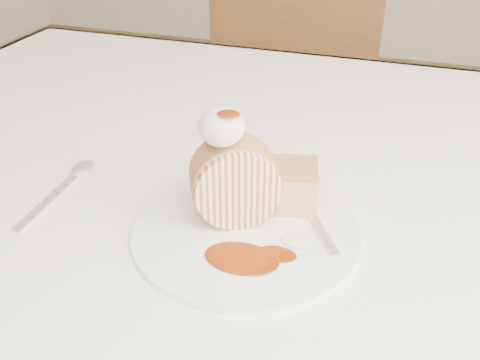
% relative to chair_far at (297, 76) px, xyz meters
% --- Properties ---
extents(table, '(1.40, 0.90, 0.75)m').
position_rel_chair_far_xyz_m(table, '(0.19, -0.88, 0.12)').
color(table, white).
rests_on(table, ground).
extents(chair_far, '(0.47, 0.47, 0.94)m').
position_rel_chair_far_xyz_m(chair_far, '(0.00, 0.00, 0.00)').
color(chair_far, brown).
rests_on(chair_far, ground).
extents(plate, '(0.29, 0.29, 0.01)m').
position_rel_chair_far_xyz_m(plate, '(0.17, -1.04, 0.22)').
color(plate, white).
rests_on(plate, table).
extents(roulade_slice, '(0.10, 0.08, 0.09)m').
position_rel_chair_far_xyz_m(roulade_slice, '(0.15, -1.02, 0.26)').
color(roulade_slice, beige).
rests_on(roulade_slice, plate).
extents(cake_chunk, '(0.06, 0.06, 0.04)m').
position_rel_chair_far_xyz_m(cake_chunk, '(0.20, -0.98, 0.24)').
color(cake_chunk, '#C37F4A').
rests_on(cake_chunk, plate).
extents(whipped_cream, '(0.05, 0.05, 0.04)m').
position_rel_chair_far_xyz_m(whipped_cream, '(0.14, -1.03, 0.33)').
color(whipped_cream, silver).
rests_on(whipped_cream, roulade_slice).
extents(caramel_drizzle, '(0.02, 0.02, 0.01)m').
position_rel_chair_far_xyz_m(caramel_drizzle, '(0.15, -1.03, 0.35)').
color(caramel_drizzle, '#6C2104').
rests_on(caramel_drizzle, whipped_cream).
extents(caramel_pool, '(0.08, 0.07, 0.00)m').
position_rel_chair_far_xyz_m(caramel_pool, '(0.18, -1.09, 0.22)').
color(caramel_pool, '#6C2104').
rests_on(caramel_pool, plate).
extents(fork, '(0.09, 0.13, 0.00)m').
position_rel_chair_far_xyz_m(fork, '(0.24, -1.01, 0.22)').
color(fork, silver).
rests_on(fork, plate).
extents(spoon, '(0.03, 0.15, 0.00)m').
position_rel_chair_far_xyz_m(spoon, '(-0.07, -1.05, 0.21)').
color(spoon, silver).
rests_on(spoon, table).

